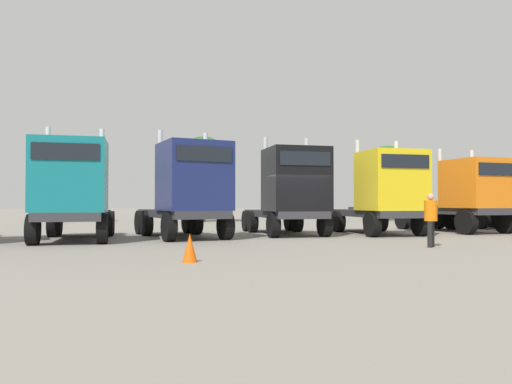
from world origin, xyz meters
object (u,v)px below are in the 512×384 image
at_px(semi_truck_yellow, 384,192).
at_px(semi_truck_orange, 467,194).
at_px(semi_truck_black, 291,191).
at_px(visitor_in_hivis, 431,216).
at_px(semi_truck_teal, 73,190).
at_px(semi_truck_navy, 189,189).
at_px(traffic_cone_far, 190,248).

xyz_separation_m(semi_truck_yellow, semi_truck_orange, (4.61, 0.55, -0.06)).
bearing_deg(semi_truck_black, visitor_in_hivis, 22.46).
height_order(semi_truck_yellow, semi_truck_orange, semi_truck_yellow).
xyz_separation_m(semi_truck_teal, semi_truck_navy, (4.23, 0.49, 0.07)).
distance_m(semi_truck_teal, semi_truck_orange, 17.36).
xyz_separation_m(visitor_in_hivis, traffic_cone_far, (-7.87, -2.05, -0.65)).
relative_size(semi_truck_navy, semi_truck_orange, 1.02).
bearing_deg(semi_truck_orange, semi_truck_black, -94.89).
height_order(semi_truck_black, semi_truck_yellow, semi_truck_black).
height_order(semi_truck_orange, traffic_cone_far, semi_truck_orange).
bearing_deg(semi_truck_yellow, visitor_in_hivis, -13.58).
height_order(semi_truck_yellow, traffic_cone_far, semi_truck_yellow).
xyz_separation_m(semi_truck_yellow, visitor_in_hivis, (-1.49, -5.61, -0.87)).
xyz_separation_m(semi_truck_teal, semi_truck_black, (8.67, 1.21, 0.04)).
distance_m(semi_truck_teal, semi_truck_black, 8.76).
relative_size(semi_truck_black, visitor_in_hivis, 3.44).
bearing_deg(traffic_cone_far, semi_truck_teal, 115.30).
bearing_deg(semi_truck_black, semi_truck_orange, 89.66).
height_order(semi_truck_teal, semi_truck_orange, semi_truck_teal).
relative_size(semi_truck_teal, semi_truck_black, 1.08).
xyz_separation_m(semi_truck_black, semi_truck_orange, (8.65, -0.09, -0.10)).
xyz_separation_m(semi_truck_navy, semi_truck_orange, (13.09, 0.63, -0.14)).
xyz_separation_m(semi_truck_black, visitor_in_hivis, (2.55, -6.25, -0.91)).
height_order(semi_truck_black, visitor_in_hivis, semi_truck_black).
bearing_deg(visitor_in_hivis, semi_truck_navy, -172.95).
bearing_deg(semi_truck_yellow, traffic_cone_far, -49.46).
bearing_deg(semi_truck_black, traffic_cone_far, -32.43).
bearing_deg(semi_truck_black, semi_truck_navy, -80.55).
bearing_deg(traffic_cone_far, semi_truck_black, 57.32).
distance_m(semi_truck_black, visitor_in_hivis, 6.81).
relative_size(semi_truck_black, semi_truck_yellow, 0.98).
bearing_deg(semi_truck_orange, traffic_cone_far, -63.86).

